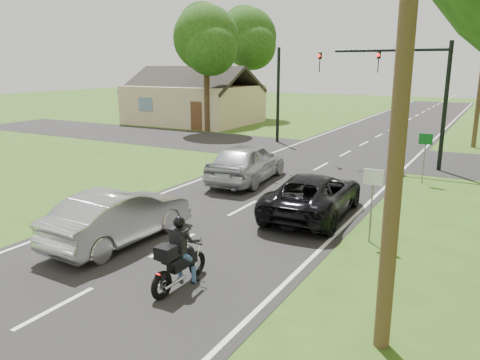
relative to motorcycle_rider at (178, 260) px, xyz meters
name	(u,v)px	position (x,y,z in m)	size (l,w,h in m)	color
ground	(173,245)	(-1.66, 1.95, -0.66)	(140.00, 140.00, 0.00)	#344F16
road	(306,174)	(-1.66, 11.95, -0.66)	(8.00, 100.00, 0.01)	black
cross_road	(345,154)	(-1.66, 17.95, -0.66)	(60.00, 7.00, 0.01)	black
motorcycle_rider	(178,260)	(0.00, 0.00, 0.00)	(0.55, 1.95, 1.68)	black
dark_suv	(314,195)	(0.77, 6.45, 0.06)	(2.35, 5.10, 1.42)	black
silver_sedan	(120,216)	(-3.13, 1.45, 0.10)	(1.60, 4.58, 1.51)	#AFB0B4
silver_suv	(247,162)	(-3.40, 9.45, 0.20)	(2.02, 5.02, 1.71)	#AEB0B7
traffic_signal	(405,82)	(1.68, 15.95, 3.47)	(6.38, 0.44, 6.00)	black
signal_pole_far	(278,96)	(-6.86, 19.95, 2.34)	(0.20, 0.20, 6.00)	black
utility_pole_near	(405,53)	(4.54, -0.05, 4.42)	(1.60, 0.28, 10.00)	brown
sign_white	(373,188)	(3.04, 4.93, 0.93)	(0.55, 0.07, 2.12)	slate
sign_green	(425,146)	(3.24, 12.93, 0.93)	(0.55, 0.07, 2.12)	slate
tree_left_near	(208,42)	(-13.39, 21.74, 5.87)	(5.12, 4.96, 9.22)	#332316
tree_left_far	(249,40)	(-15.35, 31.71, 6.47)	(5.76, 5.58, 10.14)	#332316
house	(194,102)	(-17.66, 25.95, 1.11)	(10.20, 8.00, 4.84)	tan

